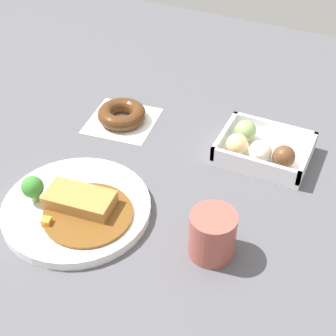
# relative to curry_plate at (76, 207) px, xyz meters

# --- Properties ---
(ground_plane) EXTENTS (1.60, 1.60, 0.00)m
(ground_plane) POSITION_rel_curry_plate_xyz_m (0.06, 0.10, -0.01)
(ground_plane) COLOR #4C4C51
(curry_plate) EXTENTS (0.27, 0.27, 0.07)m
(curry_plate) POSITION_rel_curry_plate_xyz_m (0.00, 0.00, 0.00)
(curry_plate) COLOR white
(curry_plate) RESTS_ON ground_plane
(donut_box) EXTENTS (0.18, 0.14, 0.06)m
(donut_box) POSITION_rel_curry_plate_xyz_m (0.25, 0.29, 0.01)
(donut_box) COLOR white
(donut_box) RESTS_ON ground_plane
(chocolate_ring_donut) EXTENTS (0.16, 0.16, 0.03)m
(chocolate_ring_donut) POSITION_rel_curry_plate_xyz_m (-0.06, 0.29, 0.00)
(chocolate_ring_donut) COLOR white
(chocolate_ring_donut) RESTS_ON ground_plane
(coffee_mug) EXTENTS (0.08, 0.08, 0.08)m
(coffee_mug) POSITION_rel_curry_plate_xyz_m (0.25, 0.02, 0.03)
(coffee_mug) COLOR #9E4C42
(coffee_mug) RESTS_ON ground_plane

